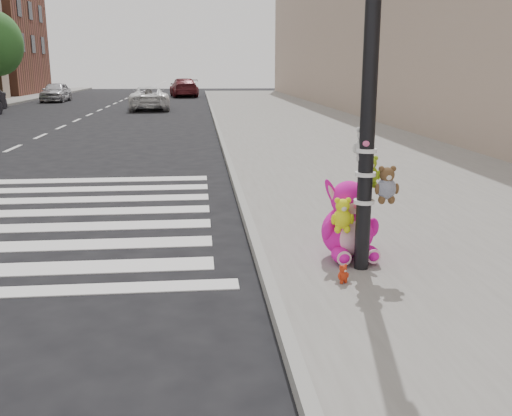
{
  "coord_description": "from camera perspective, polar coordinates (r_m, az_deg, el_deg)",
  "views": [
    {
      "loc": [
        0.87,
        -3.97,
        2.29
      ],
      "look_at": [
        1.48,
        2.19,
        0.75
      ],
      "focal_mm": 40.0,
      "sensor_mm": 36.0,
      "label": 1
    }
  ],
  "objects": [
    {
      "name": "ground",
      "position": [
        4.67,
        -16.24,
        -16.02
      ],
      "size": [
        120.0,
        120.0,
        0.0
      ],
      "primitive_type": "plane",
      "color": "black",
      "rests_on": "ground"
    },
    {
      "name": "sidewalk_near",
      "position": [
        14.74,
        10.72,
        5.03
      ],
      "size": [
        7.0,
        80.0,
        0.14
      ],
      "primitive_type": "cube",
      "color": "slate",
      "rests_on": "ground"
    },
    {
      "name": "curb_edge",
      "position": [
        14.17,
        -2.85,
        4.9
      ],
      "size": [
        0.12,
        80.0,
        0.15
      ],
      "primitive_type": "cube",
      "color": "gray",
      "rests_on": "ground"
    },
    {
      "name": "signal_pole",
      "position": [
        6.07,
        11.19,
        9.01
      ],
      "size": [
        0.69,
        0.48,
        4.0
      ],
      "color": "black",
      "rests_on": "sidewalk_near"
    },
    {
      "name": "pink_bunny",
      "position": [
        6.61,
        9.26,
        -1.68
      ],
      "size": [
        0.68,
        0.74,
        0.95
      ],
      "rotation": [
        0.0,
        0.0,
        0.1
      ],
      "color": "#E313A4",
      "rests_on": "sidewalk_near"
    },
    {
      "name": "red_teddy",
      "position": [
        5.91,
        8.69,
        -6.53
      ],
      "size": [
        0.16,
        0.14,
        0.2
      ],
      "primitive_type": null,
      "rotation": [
        0.0,
        0.0,
        0.44
      ],
      "color": "red",
      "rests_on": "sidewalk_near"
    },
    {
      "name": "car_white_near",
      "position": [
        32.3,
        -10.66,
        10.75
      ],
      "size": [
        2.48,
        4.7,
        1.26
      ],
      "primitive_type": "imported",
      "rotation": [
        0.0,
        0.0,
        3.23
      ],
      "color": "white",
      "rests_on": "ground"
    },
    {
      "name": "car_maroon_near",
      "position": [
        46.29,
        -7.24,
        11.87
      ],
      "size": [
        2.53,
        5.11,
        1.43
      ],
      "primitive_type": "imported",
      "rotation": [
        0.0,
        0.0,
        3.25
      ],
      "color": "maroon",
      "rests_on": "ground"
    },
    {
      "name": "car_silver_deep",
      "position": [
        41.49,
        -19.38,
        10.9
      ],
      "size": [
        1.56,
        3.85,
        1.31
      ],
      "primitive_type": "imported",
      "rotation": [
        0.0,
        0.0,
        0.0
      ],
      "color": "silver",
      "rests_on": "ground"
    }
  ]
}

